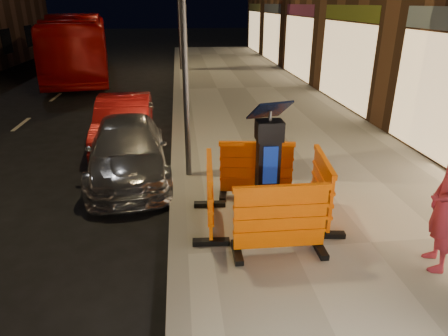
{
  "coord_description": "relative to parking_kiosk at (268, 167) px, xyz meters",
  "views": [
    {
      "loc": [
        0.13,
        -5.04,
        3.62
      ],
      "look_at": [
        0.8,
        1.0,
        1.1
      ],
      "focal_mm": 32.0,
      "sensor_mm": 36.0,
      "label": 1
    }
  ],
  "objects": [
    {
      "name": "parking_kiosk",
      "position": [
        0.0,
        0.0,
        0.0
      ],
      "size": [
        0.68,
        0.68,
        1.98
      ],
      "primitive_type": "cube",
      "rotation": [
        0.0,
        0.0,
        -0.1
      ],
      "color": "black",
      "rests_on": "sidewalk"
    },
    {
      "name": "barrier_bldgside",
      "position": [
        0.95,
        0.0,
        -0.44
      ],
      "size": [
        0.76,
        1.48,
        1.11
      ],
      "primitive_type": "cube",
      "rotation": [
        0.0,
        0.0,
        1.44
      ],
      "color": "#FF6201",
      "rests_on": "sidewalk"
    },
    {
      "name": "bus_doubledecker",
      "position": [
        -6.44,
        16.12,
        -1.14
      ],
      "size": [
        4.38,
        11.46,
        3.12
      ],
      "primitive_type": "imported",
      "rotation": [
        0.0,
        0.0,
        0.16
      ],
      "color": "#980504",
      "rests_on": "ground"
    },
    {
      "name": "kerb",
      "position": [
        -1.5,
        -0.85,
        -1.07
      ],
      "size": [
        0.3,
        60.0,
        0.15
      ],
      "primitive_type": "cube",
      "color": "slate",
      "rests_on": "ground"
    },
    {
      "name": "barrier_kerbside",
      "position": [
        -0.95,
        0.0,
        -0.44
      ],
      "size": [
        0.67,
        1.45,
        1.11
      ],
      "primitive_type": "cube",
      "rotation": [
        0.0,
        0.0,
        1.51
      ],
      "color": "#FF6201",
      "rests_on": "sidewalk"
    },
    {
      "name": "barrier_back",
      "position": [
        0.0,
        0.95,
        -0.44
      ],
      "size": [
        1.49,
        0.79,
        1.11
      ],
      "primitive_type": "cube",
      "rotation": [
        0.0,
        0.0,
        -0.15
      ],
      "color": "#FF6201",
      "rests_on": "sidewalk"
    },
    {
      "name": "ground_plane",
      "position": [
        -1.5,
        -0.85,
        -1.14
      ],
      "size": [
        120.0,
        120.0,
        0.0
      ],
      "primitive_type": "plane",
      "color": "black",
      "rests_on": "ground"
    },
    {
      "name": "car_red",
      "position": [
        -2.89,
        4.75,
        -1.14
      ],
      "size": [
        1.53,
        4.02,
        1.31
      ],
      "primitive_type": "imported",
      "rotation": [
        0.0,
        0.0,
        0.04
      ],
      "color": "maroon",
      "rests_on": "ground"
    },
    {
      "name": "man",
      "position": [
        2.14,
        -1.5,
        -0.03
      ],
      "size": [
        0.63,
        0.79,
        1.92
      ],
      "primitive_type": "imported",
      "rotation": [
        0.0,
        0.0,
        -1.84
      ],
      "color": "maroon",
      "rests_on": "sidewalk"
    },
    {
      "name": "barrier_front",
      "position": [
        0.0,
        -0.95,
        -0.44
      ],
      "size": [
        1.43,
        0.6,
        1.11
      ],
      "primitive_type": "cube",
      "rotation": [
        0.0,
        0.0,
        -0.01
      ],
      "color": "#FF6201",
      "rests_on": "sidewalk"
    },
    {
      "name": "car_silver",
      "position": [
        -2.58,
        2.63,
        -1.14
      ],
      "size": [
        2.15,
        4.33,
        1.21
      ],
      "primitive_type": "imported",
      "rotation": [
        0.0,
        0.0,
        0.11
      ],
      "color": "#A7A7AB",
      "rests_on": "ground"
    },
    {
      "name": "street_lamp_mid",
      "position": [
        -1.25,
        2.15,
        2.01
      ],
      "size": [
        0.12,
        0.12,
        6.0
      ],
      "primitive_type": "cylinder",
      "color": "#3F3F44",
      "rests_on": "sidewalk"
    },
    {
      "name": "sidewalk",
      "position": [
        1.5,
        -0.85,
        -1.07
      ],
      "size": [
        6.0,
        60.0,
        0.15
      ],
      "primitive_type": "cube",
      "color": "gray",
      "rests_on": "ground"
    },
    {
      "name": "street_lamp_far",
      "position": [
        -1.25,
        17.15,
        2.01
      ],
      "size": [
        0.12,
        0.12,
        6.0
      ],
      "primitive_type": "cylinder",
      "color": "#3F3F44",
      "rests_on": "sidewalk"
    }
  ]
}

